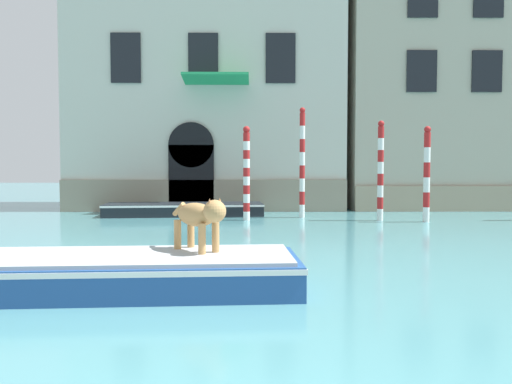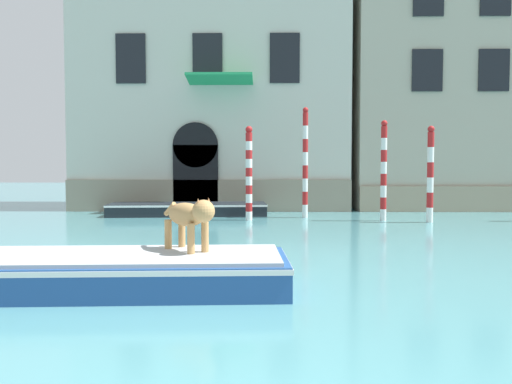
{
  "view_description": "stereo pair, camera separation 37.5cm",
  "coord_description": "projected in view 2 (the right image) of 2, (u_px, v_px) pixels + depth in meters",
  "views": [
    {
      "loc": [
        0.3,
        -1.12,
        1.94
      ],
      "look_at": [
        0.44,
        13.51,
        1.2
      ],
      "focal_mm": 35.0,
      "sensor_mm": 36.0,
      "label": 1
    },
    {
      "loc": [
        0.67,
        -1.12,
        1.94
      ],
      "look_at": [
        0.44,
        13.51,
        1.2
      ],
      "focal_mm": 35.0,
      "sensor_mm": 36.0,
      "label": 2
    }
  ],
  "objects": [
    {
      "name": "boat_foreground",
      "position": [
        35.0,
        271.0,
        7.8
      ],
      "size": [
        8.03,
        2.34,
        0.57
      ],
      "rotation": [
        0.0,
        0.0,
        0.05
      ],
      "color": "#234C8C",
      "rests_on": "ground_plane"
    },
    {
      "name": "mooring_pole_2",
      "position": [
        305.0,
        162.0,
        18.91
      ],
      "size": [
        0.21,
        0.21,
        4.19
      ],
      "color": "white",
      "rests_on": "ground_plane"
    },
    {
      "name": "mooring_pole_4",
      "position": [
        384.0,
        170.0,
        17.81
      ],
      "size": [
        0.23,
        0.23,
        3.6
      ],
      "color": "white",
      "rests_on": "ground_plane"
    },
    {
      "name": "boat_moored_near_palazzo",
      "position": [
        188.0,
        209.0,
        19.94
      ],
      "size": [
        6.36,
        2.29,
        0.49
      ],
      "rotation": [
        0.0,
        0.0,
        0.09
      ],
      "color": "black",
      "rests_on": "ground_plane"
    },
    {
      "name": "palazzo_right",
      "position": [
        496.0,
        5.0,
        23.98
      ],
      "size": [
        14.09,
        6.13,
        19.45
      ],
      "color": "#B2A893",
      "rests_on": "ground_plane"
    },
    {
      "name": "palazzo_left",
      "position": [
        214.0,
        2.0,
        24.19
      ],
      "size": [
        12.39,
        7.4,
        19.95
      ],
      "color": "beige",
      "rests_on": "ground_plane"
    },
    {
      "name": "dog_on_deck",
      "position": [
        189.0,
        216.0,
        8.07
      ],
      "size": [
        0.98,
        1.06,
        0.88
      ],
      "rotation": [
        0.0,
        0.0,
        -0.84
      ],
      "color": "tan",
      "rests_on": "boat_foreground"
    },
    {
      "name": "mooring_pole_0",
      "position": [
        430.0,
        174.0,
        17.3
      ],
      "size": [
        0.23,
        0.23,
        3.36
      ],
      "color": "white",
      "rests_on": "ground_plane"
    },
    {
      "name": "mooring_pole_1",
      "position": [
        249.0,
        173.0,
        18.06
      ],
      "size": [
        0.25,
        0.25,
        3.41
      ],
      "color": "white",
      "rests_on": "ground_plane"
    }
  ]
}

